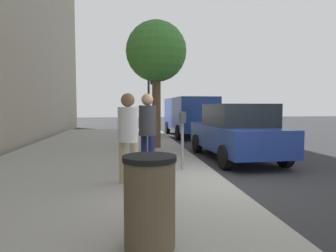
% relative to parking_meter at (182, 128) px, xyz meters
% --- Properties ---
extents(ground_plane, '(80.00, 80.00, 0.00)m').
position_rel_parking_meter_xyz_m(ground_plane, '(-0.96, -0.75, -1.17)').
color(ground_plane, '#2B2B2D').
rests_on(ground_plane, ground).
extents(sidewalk_slab, '(28.00, 6.00, 0.15)m').
position_rel_parking_meter_xyz_m(sidewalk_slab, '(-0.96, 2.25, -1.09)').
color(sidewalk_slab, gray).
rests_on(sidewalk_slab, ground_plane).
extents(parking_meter, '(0.36, 0.12, 1.41)m').
position_rel_parking_meter_xyz_m(parking_meter, '(0.00, 0.00, 0.00)').
color(parking_meter, gray).
rests_on(parking_meter, sidewalk_slab).
extents(pedestrian_at_meter, '(0.52, 0.40, 1.84)m').
position_rel_parking_meter_xyz_m(pedestrian_at_meter, '(-0.22, 0.86, 0.08)').
color(pedestrian_at_meter, '#191E4C').
rests_on(pedestrian_at_meter, sidewalk_slab).
extents(pedestrian_bystander, '(0.47, 0.39, 1.80)m').
position_rel_parking_meter_xyz_m(pedestrian_bystander, '(-1.21, 1.31, 0.05)').
color(pedestrian_bystander, tan).
rests_on(pedestrian_bystander, sidewalk_slab).
extents(parked_sedan_near, '(4.45, 2.06, 1.77)m').
position_rel_parking_meter_xyz_m(parked_sedan_near, '(1.89, -2.10, -0.27)').
color(parked_sedan_near, navy).
rests_on(parked_sedan_near, ground_plane).
extents(parked_van_far, '(5.26, 2.25, 2.18)m').
position_rel_parking_meter_xyz_m(parked_van_far, '(9.18, -2.10, 0.09)').
color(parked_van_far, navy).
rests_on(parked_van_far, ground_plane).
extents(street_tree, '(2.24, 2.24, 4.70)m').
position_rel_parking_meter_xyz_m(street_tree, '(3.88, 0.26, 2.51)').
color(street_tree, brown).
rests_on(street_tree, sidewalk_slab).
extents(traffic_signal, '(0.24, 0.44, 3.60)m').
position_rel_parking_meter_xyz_m(traffic_signal, '(9.20, 0.09, 1.41)').
color(traffic_signal, black).
rests_on(traffic_signal, sidewalk_slab).
extents(trash_bin, '(0.59, 0.59, 1.01)m').
position_rel_parking_meter_xyz_m(trash_bin, '(-3.78, 1.07, -0.51)').
color(trash_bin, brown).
rests_on(trash_bin, sidewalk_slab).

